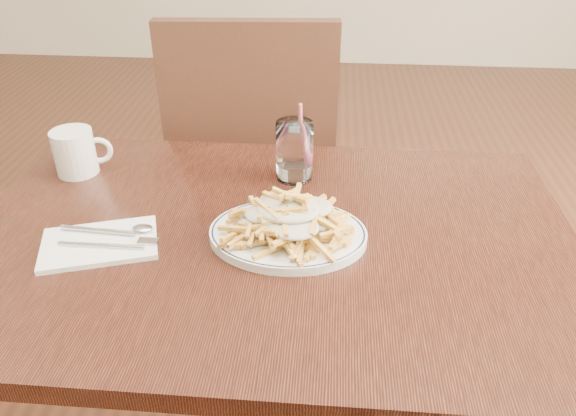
# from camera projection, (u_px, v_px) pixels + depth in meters

# --- Properties ---
(table) EXTENTS (1.20, 0.80, 0.75)m
(table) POSITION_uv_depth(u_px,v_px,m) (269.00, 265.00, 1.14)
(table) COLOR black
(table) RESTS_ON ground
(chair_far) EXTENTS (0.51, 0.51, 1.03)m
(chair_far) POSITION_uv_depth(u_px,v_px,m) (255.00, 159.00, 1.73)
(chair_far) COLOR black
(chair_far) RESTS_ON ground
(fries_plate) EXTENTS (0.36, 0.33, 0.02)m
(fries_plate) POSITION_uv_depth(u_px,v_px,m) (288.00, 234.00, 1.08)
(fries_plate) COLOR white
(fries_plate) RESTS_ON table
(loaded_fries) EXTENTS (0.24, 0.20, 0.07)m
(loaded_fries) POSITION_uv_depth(u_px,v_px,m) (288.00, 214.00, 1.05)
(loaded_fries) COLOR gold
(loaded_fries) RESTS_ON fries_plate
(napkin) EXTENTS (0.24, 0.20, 0.01)m
(napkin) POSITION_uv_depth(u_px,v_px,m) (99.00, 244.00, 1.06)
(napkin) COLOR white
(napkin) RESTS_ON table
(cutlery) EXTENTS (0.21, 0.07, 0.01)m
(cutlery) POSITION_uv_depth(u_px,v_px,m) (100.00, 238.00, 1.06)
(cutlery) COLOR silver
(cutlery) RESTS_ON napkin
(water_glass) EXTENTS (0.08, 0.08, 0.18)m
(water_glass) POSITION_uv_depth(u_px,v_px,m) (295.00, 154.00, 1.26)
(water_glass) COLOR white
(water_glass) RESTS_ON table
(coffee_mug) EXTENTS (0.13, 0.09, 0.10)m
(coffee_mug) POSITION_uv_depth(u_px,v_px,m) (76.00, 152.00, 1.28)
(coffee_mug) COLOR white
(coffee_mug) RESTS_ON table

